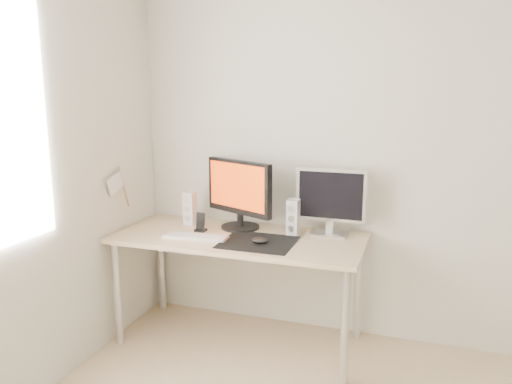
# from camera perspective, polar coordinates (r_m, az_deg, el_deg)

# --- Properties ---
(wall_back) EXTENTS (3.50, 0.00, 3.50)m
(wall_back) POSITION_cam_1_polar(r_m,az_deg,el_deg) (3.29, 15.69, 4.12)
(wall_back) COLOR silver
(wall_back) RESTS_ON ground
(mousepad) EXTENTS (0.45, 0.40, 0.00)m
(mousepad) POSITION_cam_1_polar(r_m,az_deg,el_deg) (3.10, 0.26, -5.75)
(mousepad) COLOR black
(mousepad) RESTS_ON desk
(mouse) EXTENTS (0.11, 0.06, 0.04)m
(mouse) POSITION_cam_1_polar(r_m,az_deg,el_deg) (3.06, 0.44, -5.57)
(mouse) COLOR black
(mouse) RESTS_ON mousepad
(desk) EXTENTS (1.60, 0.70, 0.73)m
(desk) POSITION_cam_1_polar(r_m,az_deg,el_deg) (3.25, -1.97, -6.35)
(desk) COLOR #D1B587
(desk) RESTS_ON ground
(main_monitor) EXTENTS (0.52, 0.34, 0.47)m
(main_monitor) POSITION_cam_1_polar(r_m,az_deg,el_deg) (3.34, -1.95, 0.03)
(main_monitor) COLOR black
(main_monitor) RESTS_ON desk
(second_monitor) EXTENTS (0.45, 0.16, 0.43)m
(second_monitor) POSITION_cam_1_polar(r_m,az_deg,el_deg) (3.23, 8.56, -0.75)
(second_monitor) COLOR silver
(second_monitor) RESTS_ON desk
(speaker_left) EXTENTS (0.07, 0.09, 0.23)m
(speaker_left) POSITION_cam_1_polar(r_m,az_deg,el_deg) (3.51, -7.55, -1.82)
(speaker_left) COLOR white
(speaker_left) RESTS_ON desk
(speaker_right) EXTENTS (0.07, 0.09, 0.23)m
(speaker_right) POSITION_cam_1_polar(r_m,az_deg,el_deg) (3.24, 4.25, -2.88)
(speaker_right) COLOR silver
(speaker_right) RESTS_ON desk
(keyboard) EXTENTS (0.43, 0.14, 0.02)m
(keyboard) POSITION_cam_1_polar(r_m,az_deg,el_deg) (3.21, -6.90, -5.10)
(keyboard) COLOR silver
(keyboard) RESTS_ON desk
(phone_dock) EXTENTS (0.07, 0.06, 0.13)m
(phone_dock) POSITION_cam_1_polar(r_m,az_deg,el_deg) (3.34, -6.36, -3.84)
(phone_dock) COLOR black
(phone_dock) RESTS_ON desk
(pennant) EXTENTS (0.01, 0.23, 0.29)m
(pennant) POSITION_cam_1_polar(r_m,az_deg,el_deg) (3.39, -15.48, 0.87)
(pennant) COLOR #A57F54
(pennant) RESTS_ON wall_left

